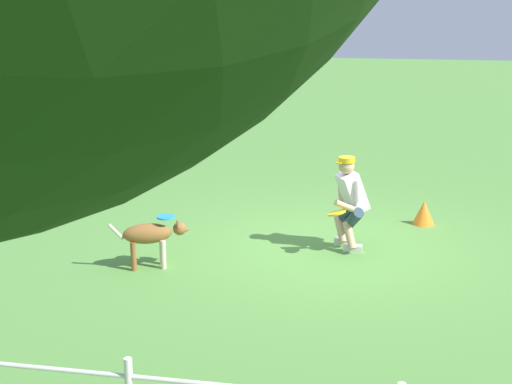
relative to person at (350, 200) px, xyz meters
name	(u,v)px	position (x,y,z in m)	size (l,w,h in m)	color
ground_plane	(327,248)	(0.29, 0.04, -0.70)	(60.00, 60.00, 0.00)	#568F3E
person	(350,200)	(0.00, 0.00, 0.00)	(0.53, 0.71, 1.29)	silver
dog	(151,236)	(2.43, 1.17, -0.27)	(0.99, 0.48, 0.62)	brown
frisbee_flying	(166,217)	(2.25, 1.10, -0.03)	(0.23, 0.23, 0.02)	#2495DC
frisbee_held	(337,213)	(0.15, 0.36, -0.09)	(0.25, 0.25, 0.02)	yellow
training_cone	(424,213)	(-1.06, -1.31, -0.51)	(0.33, 0.33, 0.37)	orange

